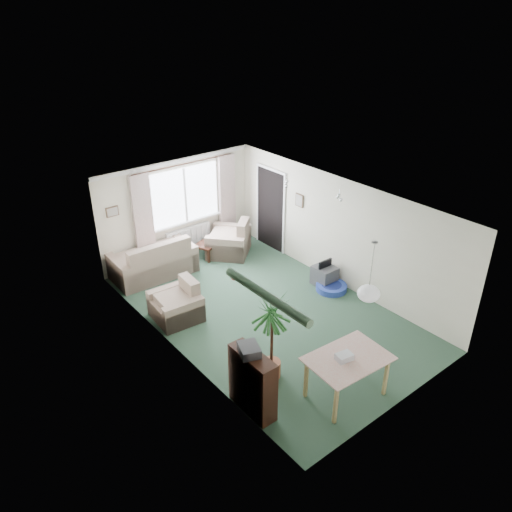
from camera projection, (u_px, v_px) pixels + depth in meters
ground at (265, 312)px, 10.05m from camera, size 6.50×6.50×0.00m
window at (185, 195)px, 11.69m from camera, size 1.80×0.03×1.30m
curtain_rod at (184, 164)px, 11.28m from camera, size 2.60×0.03×0.03m
curtain_left at (143, 218)px, 11.09m from camera, size 0.45×0.08×2.00m
curtain_right at (227, 194)px, 12.36m from camera, size 0.45×0.08×2.00m
radiator at (188, 238)px, 12.17m from camera, size 1.20×0.10×0.55m
doorway at (271, 210)px, 12.20m from camera, size 0.03×0.95×2.00m
pendant_lamp at (369, 294)px, 7.88m from camera, size 0.36×0.36×0.36m
tinsel_garland at (266, 296)px, 6.34m from camera, size 1.60×1.60×0.12m
bauble_cluster_a at (287, 182)px, 10.36m from camera, size 0.20×0.20×0.20m
bauble_cluster_b at (339, 195)px, 9.69m from camera, size 0.20×0.20×0.20m
wall_picture_back at (112, 212)px, 10.67m from camera, size 0.28×0.03×0.22m
wall_picture_right at (299, 200)px, 11.25m from camera, size 0.03×0.24×0.30m
sofa at (153, 257)px, 11.17m from camera, size 1.85×1.01×0.92m
armchair_corner at (228, 237)px, 12.12m from camera, size 1.37×1.36×0.89m
armchair_left at (175, 301)px, 9.68m from camera, size 0.91×0.95×0.79m
coffee_table at (211, 248)px, 12.17m from camera, size 0.94×0.73×0.37m
photo_frame at (210, 237)px, 12.09m from camera, size 0.12×0.07×0.16m
bookshelf at (252, 382)px, 7.47m from camera, size 0.29×0.86×1.04m
hifi_box at (249, 350)px, 7.21m from camera, size 0.39×0.43×0.14m
houseplant at (272, 337)px, 8.01m from camera, size 0.83×0.83×1.58m
dining_table at (346, 377)px, 7.80m from camera, size 1.22×0.86×0.73m
gift_box at (344, 357)px, 7.57m from camera, size 0.28×0.22×0.12m
tv_cube at (324, 276)px, 10.91m from camera, size 0.44×0.48×0.43m
pet_bed at (331, 287)px, 10.76m from camera, size 0.74×0.74×0.13m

